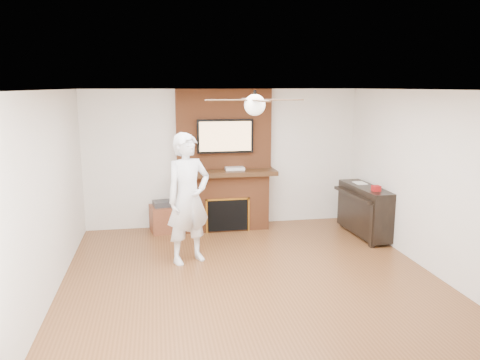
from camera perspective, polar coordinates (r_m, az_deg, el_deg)
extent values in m
cube|color=brown|center=(6.34, 1.68, -13.18)|extent=(5.36, 5.86, 0.18)
cube|color=white|center=(5.77, 1.83, 11.82)|extent=(5.36, 5.86, 0.18)
cube|color=silver|center=(8.66, -2.13, 2.77)|extent=(5.36, 0.18, 2.50)
cube|color=silver|center=(3.31, 12.17, -11.90)|extent=(5.36, 0.18, 2.50)
cube|color=silver|center=(5.95, -23.46, -2.14)|extent=(0.18, 5.86, 2.50)
cube|color=silver|center=(6.92, 23.24, -0.35)|extent=(0.18, 5.86, 2.50)
cube|color=brown|center=(8.48, -1.77, -2.59)|extent=(1.50, 0.50, 1.00)
cube|color=black|center=(8.34, -1.76, 0.97)|extent=(1.78, 0.64, 0.08)
cube|color=brown|center=(8.41, -1.97, 6.21)|extent=(1.70, 0.20, 1.42)
cube|color=black|center=(8.29, -1.50, -4.32)|extent=(0.70, 0.06, 0.55)
cube|color=#BF8C2D|center=(8.21, -1.50, -2.38)|extent=(0.78, 0.02, 0.03)
cube|color=#BF8C2D|center=(8.23, -4.08, -4.44)|extent=(0.03, 0.02, 0.61)
cube|color=#BF8C2D|center=(8.34, 1.06, -4.21)|extent=(0.03, 0.02, 0.61)
cube|color=black|center=(8.28, -1.82, 5.37)|extent=(1.00, 0.07, 0.60)
cube|color=#F2BE80|center=(8.24, -1.79, 5.34)|extent=(0.92, 0.01, 0.52)
cylinder|color=black|center=(5.77, 1.82, 10.23)|extent=(0.04, 0.04, 0.14)
sphere|color=white|center=(5.77, 1.82, 9.14)|extent=(0.26, 0.26, 0.26)
cube|color=black|center=(5.85, 5.03, 9.72)|extent=(0.55, 0.11, 0.01)
cube|color=black|center=(6.09, 1.17, 9.82)|extent=(0.11, 0.55, 0.01)
cube|color=black|center=(5.71, -1.47, 9.72)|extent=(0.55, 0.11, 0.01)
cube|color=black|center=(5.45, 2.55, 9.63)|extent=(0.11, 0.55, 0.01)
imported|color=silver|center=(6.79, -6.32, -2.27)|extent=(0.83, 0.73, 1.90)
cube|color=#5F2E1B|center=(8.45, -9.16, -4.67)|extent=(0.55, 0.55, 0.46)
cube|color=#2B2B2D|center=(8.37, -9.22, -2.84)|extent=(0.41, 0.35, 0.09)
cube|color=black|center=(8.33, 15.00, -3.52)|extent=(0.46, 1.35, 0.82)
cube|color=black|center=(7.78, 15.85, -5.39)|extent=(0.06, 0.10, 0.72)
cube|color=black|center=(8.82, 12.50, -3.26)|extent=(0.06, 0.10, 0.72)
cube|color=black|center=(8.17, 13.67, -1.74)|extent=(0.21, 1.23, 0.05)
cube|color=silver|center=(8.46, 14.42, -0.36)|extent=(0.18, 0.26, 0.01)
cube|color=maroon|center=(7.91, 16.26, -0.98)|extent=(0.12, 0.12, 0.09)
cube|color=silver|center=(8.33, -0.65, 1.41)|extent=(0.34, 0.20, 0.05)
cylinder|color=#F34C1C|center=(8.47, -2.89, -5.77)|extent=(0.06, 0.06, 0.10)
cylinder|color=#578936|center=(8.40, -2.08, -5.97)|extent=(0.08, 0.08, 0.08)
cylinder|color=#F6EAC4|center=(8.41, -1.51, -5.87)|extent=(0.08, 0.08, 0.11)
cylinder|color=#2D4388|center=(8.51, -0.04, -5.73)|extent=(0.05, 0.05, 0.08)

